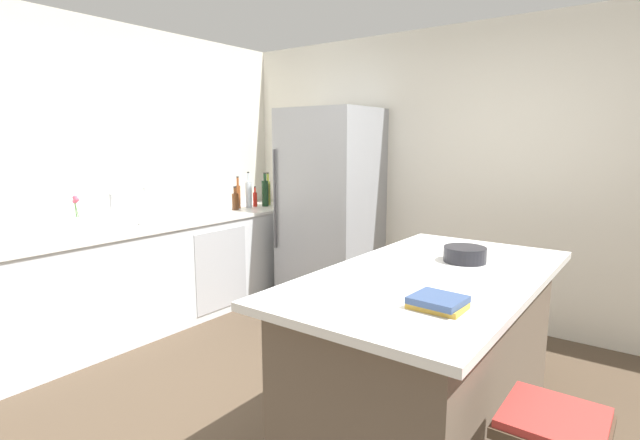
{
  "coord_description": "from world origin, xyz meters",
  "views": [
    {
      "loc": [
        1.47,
        -1.94,
        1.6
      ],
      "look_at": [
        -0.69,
        0.97,
        1.0
      ],
      "focal_mm": 26.67,
      "sensor_mm": 36.0,
      "label": 1
    }
  ],
  "objects_px": {
    "flower_vase": "(77,222)",
    "mixing_bowl": "(465,254)",
    "paper_towel_roll": "(146,209)",
    "kitchen_island": "(429,354)",
    "gin_bottle": "(279,193)",
    "sink_faucet": "(112,209)",
    "refrigerator": "(330,208)",
    "olive_oil_bottle": "(268,192)",
    "soda_bottle": "(249,194)",
    "wine_bottle": "(265,193)",
    "syrup_bottle": "(235,201)",
    "cookbook_stack": "(438,302)",
    "vinegar_bottle": "(238,196)",
    "hot_sauce_bottle": "(255,199)"
  },
  "relations": [
    {
      "from": "refrigerator",
      "to": "syrup_bottle",
      "type": "height_order",
      "value": "refrigerator"
    },
    {
      "from": "sink_faucet",
      "to": "wine_bottle",
      "type": "distance_m",
      "value": 1.71
    },
    {
      "from": "kitchen_island",
      "to": "flower_vase",
      "type": "bearing_deg",
      "value": -167.67
    },
    {
      "from": "refrigerator",
      "to": "olive_oil_bottle",
      "type": "height_order",
      "value": "refrigerator"
    },
    {
      "from": "paper_towel_roll",
      "to": "syrup_bottle",
      "type": "xyz_separation_m",
      "value": [
        -0.04,
        1.07,
        -0.04
      ]
    },
    {
      "from": "paper_towel_roll",
      "to": "hot_sauce_bottle",
      "type": "relative_size",
      "value": 1.44
    },
    {
      "from": "refrigerator",
      "to": "sink_faucet",
      "type": "distance_m",
      "value": 1.97
    },
    {
      "from": "olive_oil_bottle",
      "to": "hot_sauce_bottle",
      "type": "bearing_deg",
      "value": -96.52
    },
    {
      "from": "syrup_bottle",
      "to": "olive_oil_bottle",
      "type": "bearing_deg",
      "value": 87.68
    },
    {
      "from": "gin_bottle",
      "to": "wine_bottle",
      "type": "distance_m",
      "value": 0.2
    },
    {
      "from": "mixing_bowl",
      "to": "sink_faucet",
      "type": "bearing_deg",
      "value": -168.17
    },
    {
      "from": "flower_vase",
      "to": "soda_bottle",
      "type": "bearing_deg",
      "value": 91.16
    },
    {
      "from": "flower_vase",
      "to": "cookbook_stack",
      "type": "distance_m",
      "value": 2.82
    },
    {
      "from": "wine_bottle",
      "to": "hot_sauce_bottle",
      "type": "xyz_separation_m",
      "value": [
        -0.06,
        -0.09,
        -0.06
      ]
    },
    {
      "from": "refrigerator",
      "to": "vinegar_bottle",
      "type": "distance_m",
      "value": 1.02
    },
    {
      "from": "syrup_bottle",
      "to": "wine_bottle",
      "type": "bearing_deg",
      "value": 80.66
    },
    {
      "from": "kitchen_island",
      "to": "sink_faucet",
      "type": "height_order",
      "value": "sink_faucet"
    },
    {
      "from": "refrigerator",
      "to": "gin_bottle",
      "type": "height_order",
      "value": "refrigerator"
    },
    {
      "from": "hot_sauce_bottle",
      "to": "paper_towel_roll",
      "type": "bearing_deg",
      "value": -88.12
    },
    {
      "from": "refrigerator",
      "to": "flower_vase",
      "type": "relative_size",
      "value": 6.37
    },
    {
      "from": "olive_oil_bottle",
      "to": "sink_faucet",
      "type": "bearing_deg",
      "value": -91.47
    },
    {
      "from": "kitchen_island",
      "to": "flower_vase",
      "type": "xyz_separation_m",
      "value": [
        -2.58,
        -0.56,
        0.54
      ]
    },
    {
      "from": "mixing_bowl",
      "to": "olive_oil_bottle",
      "type": "bearing_deg",
      "value": 155.1
    },
    {
      "from": "kitchen_island",
      "to": "vinegar_bottle",
      "type": "distance_m",
      "value": 2.97
    },
    {
      "from": "refrigerator",
      "to": "soda_bottle",
      "type": "bearing_deg",
      "value": -166.55
    },
    {
      "from": "flower_vase",
      "to": "olive_oil_bottle",
      "type": "relative_size",
      "value": 0.84
    },
    {
      "from": "paper_towel_roll",
      "to": "syrup_bottle",
      "type": "relative_size",
      "value": 1.29
    },
    {
      "from": "kitchen_island",
      "to": "gin_bottle",
      "type": "height_order",
      "value": "gin_bottle"
    },
    {
      "from": "soda_bottle",
      "to": "mixing_bowl",
      "type": "bearing_deg",
      "value": -19.56
    },
    {
      "from": "paper_towel_roll",
      "to": "hot_sauce_bottle",
      "type": "bearing_deg",
      "value": 91.88
    },
    {
      "from": "paper_towel_roll",
      "to": "mixing_bowl",
      "type": "height_order",
      "value": "paper_towel_roll"
    },
    {
      "from": "paper_towel_roll",
      "to": "wine_bottle",
      "type": "xyz_separation_m",
      "value": [
        0.02,
        1.45,
        0.01
      ]
    },
    {
      "from": "flower_vase",
      "to": "mixing_bowl",
      "type": "relative_size",
      "value": 1.25
    },
    {
      "from": "paper_towel_roll",
      "to": "mixing_bowl",
      "type": "distance_m",
      "value": 2.65
    },
    {
      "from": "paper_towel_roll",
      "to": "soda_bottle",
      "type": "relative_size",
      "value": 0.82
    },
    {
      "from": "syrup_bottle",
      "to": "cookbook_stack",
      "type": "xyz_separation_m",
      "value": [
        2.85,
        -1.58,
        -0.05
      ]
    },
    {
      "from": "wine_bottle",
      "to": "refrigerator",
      "type": "bearing_deg",
      "value": 1.82
    },
    {
      "from": "kitchen_island",
      "to": "syrup_bottle",
      "type": "bearing_deg",
      "value": 157.6
    },
    {
      "from": "refrigerator",
      "to": "olive_oil_bottle",
      "type": "xyz_separation_m",
      "value": [
        -0.89,
        0.07,
        0.1
      ]
    },
    {
      "from": "gin_bottle",
      "to": "syrup_bottle",
      "type": "height_order",
      "value": "gin_bottle"
    },
    {
      "from": "refrigerator",
      "to": "sink_faucet",
      "type": "xyz_separation_m",
      "value": [
        -0.94,
        -1.73,
        0.11
      ]
    },
    {
      "from": "sink_faucet",
      "to": "wine_bottle",
      "type": "height_order",
      "value": "wine_bottle"
    },
    {
      "from": "refrigerator",
      "to": "paper_towel_roll",
      "type": "bearing_deg",
      "value": -120.45
    },
    {
      "from": "soda_bottle",
      "to": "vinegar_bottle",
      "type": "relative_size",
      "value": 1.13
    },
    {
      "from": "olive_oil_bottle",
      "to": "soda_bottle",
      "type": "height_order",
      "value": "soda_bottle"
    },
    {
      "from": "paper_towel_roll",
      "to": "gin_bottle",
      "type": "bearing_deg",
      "value": 88.09
    },
    {
      "from": "wine_bottle",
      "to": "flower_vase",
      "type": "bearing_deg",
      "value": -90.61
    },
    {
      "from": "paper_towel_roll",
      "to": "hot_sauce_bottle",
      "type": "distance_m",
      "value": 1.36
    },
    {
      "from": "mixing_bowl",
      "to": "vinegar_bottle",
      "type": "bearing_deg",
      "value": 162.68
    },
    {
      "from": "paper_towel_roll",
      "to": "syrup_bottle",
      "type": "distance_m",
      "value": 1.07
    }
  ]
}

